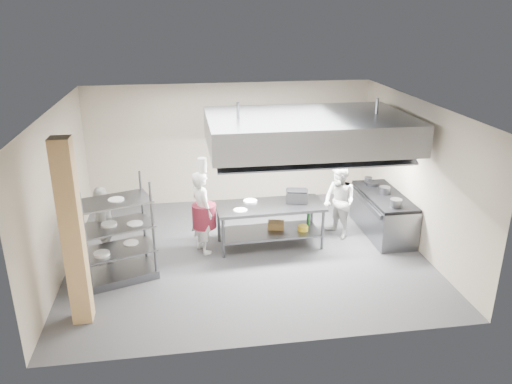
{
  "coord_description": "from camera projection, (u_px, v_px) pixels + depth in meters",
  "views": [
    {
      "loc": [
        -1.19,
        -9.04,
        4.73
      ],
      "look_at": [
        0.22,
        0.2,
        1.23
      ],
      "focal_mm": 35.0,
      "sensor_mm": 36.0,
      "label": 1
    }
  ],
  "objects": [
    {
      "name": "floor",
      "position": [
        247.0,
        252.0,
        10.2
      ],
      "size": [
        7.0,
        7.0,
        0.0
      ],
      "primitive_type": "plane",
      "color": "#333335",
      "rests_on": "ground"
    },
    {
      "name": "island",
      "position": [
        270.0,
        225.0,
        10.35
      ],
      "size": [
        2.24,
        1.01,
        0.91
      ],
      "primitive_type": null,
      "rotation": [
        0.0,
        0.0,
        0.04
      ],
      "color": "slate",
      "rests_on": "floor"
    },
    {
      "name": "range_top",
      "position": [
        384.0,
        196.0,
        10.79
      ],
      "size": [
        0.78,
        1.96,
        0.06
      ],
      "primitive_type": "cube",
      "color": "black",
      "rests_on": "cooking_range"
    },
    {
      "name": "wall_shelf",
      "position": [
        302.0,
        142.0,
        12.56
      ],
      "size": [
        1.5,
        0.28,
        0.04
      ],
      "primitive_type": "cube",
      "color": "gray",
      "rests_on": "wall_back"
    },
    {
      "name": "island_undershelf",
      "position": [
        270.0,
        232.0,
        10.4
      ],
      "size": [
        2.06,
        0.91,
        0.04
      ],
      "primitive_type": "cube",
      "rotation": [
        0.0,
        0.0,
        0.04
      ],
      "color": "slate",
      "rests_on": "island"
    },
    {
      "name": "stockpot",
      "position": [
        385.0,
        190.0,
        10.79
      ],
      "size": [
        0.23,
        0.23,
        0.16
      ],
      "primitive_type": "cylinder",
      "color": "gray",
      "rests_on": "range_top"
    },
    {
      "name": "wall_back",
      "position": [
        230.0,
        143.0,
        12.45
      ],
      "size": [
        7.0,
        0.0,
        7.0
      ],
      "primitive_type": "plane",
      "rotation": [
        1.57,
        0.0,
        0.0
      ],
      "color": "#B2A38D",
      "rests_on": "ground"
    },
    {
      "name": "ceiling",
      "position": [
        246.0,
        106.0,
        9.15
      ],
      "size": [
        7.0,
        7.0,
        0.0
      ],
      "primitive_type": "plane",
      "rotation": [
        3.14,
        0.0,
        0.0
      ],
      "color": "silver",
      "rests_on": "wall_back"
    },
    {
      "name": "hood_strip_a",
      "position": [
        263.0,
        148.0,
        9.9
      ],
      "size": [
        1.6,
        0.12,
        0.04
      ],
      "primitive_type": "cube",
      "color": "white",
      "rests_on": "exhaust_hood"
    },
    {
      "name": "chef_head",
      "position": [
        202.0,
        212.0,
        9.96
      ],
      "size": [
        0.63,
        0.74,
        1.72
      ],
      "primitive_type": "imported",
      "rotation": [
        0.0,
        0.0,
        1.99
      ],
      "color": "silver",
      "rests_on": "floor"
    },
    {
      "name": "plate_stack",
      "position": [
        118.0,
        248.0,
        9.03
      ],
      "size": [
        0.28,
        0.28,
        0.05
      ],
      "primitive_type": "cylinder",
      "color": "white",
      "rests_on": "pass_rack"
    },
    {
      "name": "wall_right",
      "position": [
        416.0,
        174.0,
        10.17
      ],
      "size": [
        0.0,
        6.0,
        6.0
      ],
      "primitive_type": "plane",
      "rotation": [
        1.57,
        0.0,
        -1.57
      ],
      "color": "#B2A38D",
      "rests_on": "ground"
    },
    {
      "name": "column",
      "position": [
        73.0,
        234.0,
        7.51
      ],
      "size": [
        0.3,
        0.3,
        3.0
      ],
      "primitive_type": "cube",
      "color": "#DEAF72",
      "rests_on": "floor"
    },
    {
      "name": "griddle",
      "position": [
        297.0,
        196.0,
        10.35
      ],
      "size": [
        0.52,
        0.44,
        0.22
      ],
      "primitive_type": "cube",
      "rotation": [
        0.0,
        0.0,
        -0.21
      ],
      "color": "slate",
      "rests_on": "island_worktop"
    },
    {
      "name": "island_worktop",
      "position": [
        270.0,
        206.0,
        10.2
      ],
      "size": [
        2.24,
        1.01,
        0.06
      ],
      "primitive_type": "cube",
      "rotation": [
        0.0,
        0.0,
        0.04
      ],
      "color": "gray",
      "rests_on": "island"
    },
    {
      "name": "exhaust_hood",
      "position": [
        308.0,
        130.0,
        9.91
      ],
      "size": [
        4.0,
        2.5,
        0.6
      ],
      "primitive_type": "cube",
      "color": "gray",
      "rests_on": "ceiling"
    },
    {
      "name": "wicker_basket",
      "position": [
        276.0,
        225.0,
        10.5
      ],
      "size": [
        0.38,
        0.3,
        0.15
      ],
      "primitive_type": "cube",
      "rotation": [
        0.0,
        0.0,
        -0.22
      ],
      "color": "olive",
      "rests_on": "island_undershelf"
    },
    {
      "name": "pass_rack",
      "position": [
        116.0,
        231.0,
        8.91
      ],
      "size": [
        1.43,
        1.11,
        1.89
      ],
      "primitive_type": null,
      "rotation": [
        0.0,
        0.0,
        0.33
      ],
      "color": "gray",
      "rests_on": "floor"
    },
    {
      "name": "chef_line",
      "position": [
        339.0,
        202.0,
        10.64
      ],
      "size": [
        0.86,
        0.95,
        1.6
      ],
      "primitive_type": "imported",
      "rotation": [
        0.0,
        0.0,
        -1.17
      ],
      "color": "silver",
      "rests_on": "floor"
    },
    {
      "name": "chef_plating",
      "position": [
        104.0,
        227.0,
        9.41
      ],
      "size": [
        0.42,
        0.96,
        1.62
      ],
      "primitive_type": "imported",
      "rotation": [
        0.0,
        0.0,
        -1.55
      ],
      "color": "silver",
      "rests_on": "floor"
    },
    {
      "name": "wall_left",
      "position": [
        58.0,
        193.0,
        9.18
      ],
      "size": [
        0.0,
        6.0,
        6.0
      ],
      "primitive_type": "plane",
      "rotation": [
        1.57,
        0.0,
        1.57
      ],
      "color": "#B2A38D",
      "rests_on": "ground"
    },
    {
      "name": "cooking_range",
      "position": [
        382.0,
        215.0,
        10.95
      ],
      "size": [
        0.8,
        2.0,
        0.84
      ],
      "primitive_type": "cube",
      "color": "slate",
      "rests_on": "floor"
    },
    {
      "name": "hood_strip_b",
      "position": [
        351.0,
        144.0,
        10.15
      ],
      "size": [
        1.6,
        0.12,
        0.04
      ],
      "primitive_type": "cube",
      "color": "white",
      "rests_on": "exhaust_hood"
    }
  ]
}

